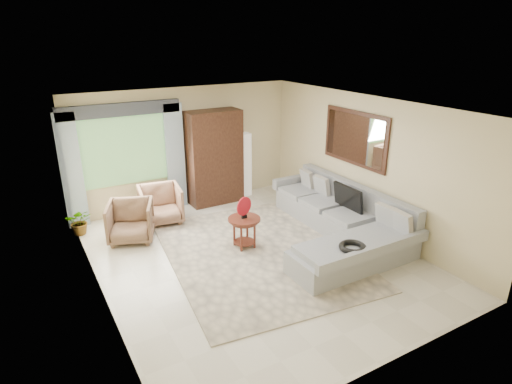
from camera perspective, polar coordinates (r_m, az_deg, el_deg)
ground at (r=7.52m, az=-0.31°, el=-8.67°), size 6.00×6.00×0.00m
area_rug at (r=7.64m, az=0.20°, el=-8.08°), size 3.45×4.33×0.02m
sectional_sofa at (r=8.21m, az=11.20°, el=-4.25°), size 2.30×3.46×0.90m
tv_screen at (r=8.30m, az=12.18°, el=-0.76°), size 0.14×0.74×0.48m
garden_hose at (r=6.85m, az=12.75°, el=-7.16°), size 0.43×0.43×0.09m
coffee_table at (r=7.70m, az=-1.57°, el=-5.38°), size 0.58×0.58×0.58m
red_disc at (r=7.50m, az=-1.61°, el=-1.90°), size 0.33×0.12×0.34m
armchair_left at (r=8.29m, az=-16.36°, el=-3.78°), size 1.04×1.05×0.75m
armchair_right at (r=8.92m, az=-12.60°, el=-1.63°), size 0.93×0.95×0.76m
potted_plant at (r=8.89m, az=-22.43°, el=-3.65°), size 0.57×0.52×0.52m
armoire at (r=9.61m, az=-5.58°, el=4.60°), size 1.20×0.55×2.10m
floor_lamp at (r=10.08m, az=-1.53°, el=3.68°), size 0.24×0.24×1.50m
window at (r=9.16m, az=-17.21°, el=5.26°), size 1.80×0.04×1.40m
curtain_left at (r=8.98m, az=-23.39°, el=2.51°), size 0.40×0.08×2.30m
curtain_right at (r=9.42m, az=-10.72°, el=4.64°), size 0.40×0.08×2.30m
valance at (r=8.92m, az=-17.67°, el=10.42°), size 2.40×0.12×0.26m
wall_mirror at (r=8.55m, az=13.04°, el=7.02°), size 0.05×1.70×1.05m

